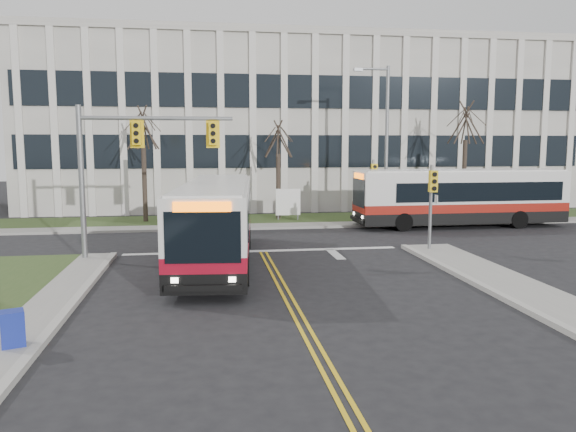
# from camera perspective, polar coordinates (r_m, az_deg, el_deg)

# --- Properties ---
(ground) EXTENTS (120.00, 120.00, 0.00)m
(ground) POSITION_cam_1_polar(r_m,az_deg,el_deg) (16.83, 0.27, -8.80)
(ground) COLOR black
(ground) RESTS_ON ground
(sidewalk_cross) EXTENTS (44.00, 1.60, 0.14)m
(sidewalk_cross) POSITION_cam_1_polar(r_m,az_deg,el_deg) (32.39, 4.97, -0.90)
(sidewalk_cross) COLOR #9E9B93
(sidewalk_cross) RESTS_ON ground
(building_lawn) EXTENTS (44.00, 5.00, 0.12)m
(building_lawn) POSITION_cam_1_polar(r_m,az_deg,el_deg) (35.09, 3.92, -0.28)
(building_lawn) COLOR #344B20
(building_lawn) RESTS_ON ground
(office_building) EXTENTS (40.00, 16.00, 12.00)m
(office_building) POSITION_cam_1_polar(r_m,az_deg,el_deg) (46.60, 0.81, 8.92)
(office_building) COLOR beige
(office_building) RESTS_ON ground
(mast_arm_signal) EXTENTS (6.11, 0.38, 6.20)m
(mast_arm_signal) POSITION_cam_1_polar(r_m,az_deg,el_deg) (23.37, -16.30, 6.00)
(mast_arm_signal) COLOR slate
(mast_arm_signal) RESTS_ON ground
(signal_pole_near) EXTENTS (0.34, 0.39, 3.80)m
(signal_pole_near) POSITION_cam_1_polar(r_m,az_deg,el_deg) (24.93, 14.40, 2.08)
(signal_pole_near) COLOR slate
(signal_pole_near) RESTS_ON ground
(signal_pole_far) EXTENTS (0.34, 0.39, 3.80)m
(signal_pole_far) POSITION_cam_1_polar(r_m,az_deg,el_deg) (32.90, 8.68, 3.43)
(signal_pole_far) COLOR slate
(signal_pole_far) RESTS_ON ground
(streetlight) EXTENTS (2.15, 0.25, 9.20)m
(streetlight) POSITION_cam_1_polar(r_m,az_deg,el_deg) (33.85, 9.72, 8.08)
(streetlight) COLOR slate
(streetlight) RESTS_ON ground
(directory_sign) EXTENTS (1.50, 0.12, 2.00)m
(directory_sign) POSITION_cam_1_polar(r_m,az_deg,el_deg) (34.03, -0.00, 1.39)
(directory_sign) COLOR slate
(directory_sign) RESTS_ON ground
(tree_left) EXTENTS (1.80, 1.80, 7.70)m
(tree_left) POSITION_cam_1_polar(r_m,az_deg,el_deg) (34.18, -14.53, 8.48)
(tree_left) COLOR #42352B
(tree_left) RESTS_ON ground
(tree_mid) EXTENTS (1.80, 1.80, 6.82)m
(tree_mid) POSITION_cam_1_polar(r_m,az_deg,el_deg) (34.47, -1.00, 7.65)
(tree_mid) COLOR #42352B
(tree_mid) RESTS_ON ground
(tree_right) EXTENTS (1.80, 1.80, 8.25)m
(tree_right) POSITION_cam_1_polar(r_m,az_deg,el_deg) (37.77, 17.63, 8.83)
(tree_right) COLOR #42352B
(tree_right) RESTS_ON ground
(bus_main) EXTENTS (3.55, 11.90, 3.13)m
(bus_main) POSITION_cam_1_polar(r_m,az_deg,el_deg) (22.16, -7.27, -0.81)
(bus_main) COLOR silver
(bus_main) RESTS_ON ground
(bus_cross) EXTENTS (11.94, 2.71, 3.18)m
(bus_cross) POSITION_cam_1_polar(r_m,az_deg,el_deg) (33.37, 17.07, 1.67)
(bus_cross) COLOR silver
(bus_cross) RESTS_ON ground
(newspaper_box_blue) EXTENTS (0.63, 0.60, 0.95)m
(newspaper_box_blue) POSITION_cam_1_polar(r_m,az_deg,el_deg) (14.32, -26.17, -10.48)
(newspaper_box_blue) COLOR navy
(newspaper_box_blue) RESTS_ON ground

